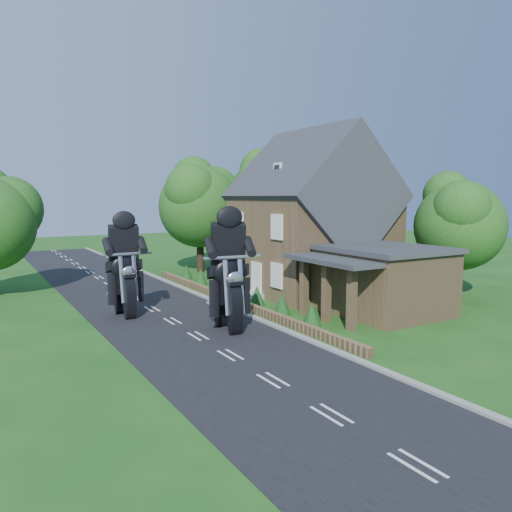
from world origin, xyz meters
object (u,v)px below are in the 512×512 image
motorcycle_lead (229,313)px  motorcycle_follow (125,301)px  annex (382,279)px  garden_wall (232,300)px  house (312,222)px

motorcycle_lead → motorcycle_follow: motorcycle_lead is taller
annex → motorcycle_lead: 8.42m
motorcycle_lead → motorcycle_follow: bearing=-51.0°
garden_wall → house: (6.19, 1.00, 4.14)m
annex → motorcycle_lead: annex is taller
motorcycle_follow → motorcycle_lead: bearing=121.3°
motorcycle_lead → garden_wall: bearing=-113.1°
house → motorcycle_follow: size_ratio=6.06×
garden_wall → annex: (5.57, -5.80, 1.57)m
annex → motorcycle_lead: bearing=173.7°
house → motorcycle_follow: bearing=-175.8°
garden_wall → house: size_ratio=2.15×
annex → motorcycle_lead: size_ratio=3.95×
house → motorcycle_follow: (-12.15, -0.89, -3.56)m
garden_wall → motorcycle_lead: 5.63m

